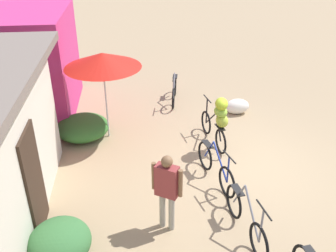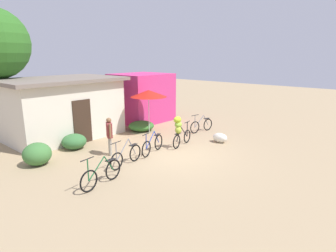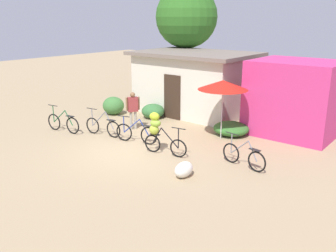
# 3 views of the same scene
# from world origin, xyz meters

# --- Properties ---
(ground_plane) EXTENTS (60.00, 60.00, 0.00)m
(ground_plane) POSITION_xyz_m (0.00, 0.00, 0.00)
(ground_plane) COLOR #9D8663
(building_low) EXTENTS (5.57, 3.89, 2.88)m
(building_low) POSITION_xyz_m (-1.50, 5.89, 1.46)
(building_low) COLOR beige
(building_low) RESTS_ON ground
(shop_pink) EXTENTS (3.20, 2.80, 2.86)m
(shop_pink) POSITION_xyz_m (3.53, 5.50, 1.43)
(shop_pink) COLOR #C73173
(shop_pink) RESTS_ON ground
(tree_behind_building) EXTENTS (3.29, 3.29, 6.10)m
(tree_behind_building) POSITION_xyz_m (-3.50, 7.92, 4.42)
(tree_behind_building) COLOR brown
(tree_behind_building) RESTS_ON ground
(hedge_bush_front_left) EXTENTS (1.02, 0.99, 0.84)m
(hedge_bush_front_left) POSITION_xyz_m (-4.17, 3.06, 0.42)
(hedge_bush_front_left) COLOR #3C7236
(hedge_bush_front_left) RESTS_ON ground
(hedge_bush_front_right) EXTENTS (1.04, 1.03, 0.65)m
(hedge_bush_front_right) POSITION_xyz_m (-2.26, 3.73, 0.33)
(hedge_bush_front_right) COLOR #356A36
(hedge_bush_front_right) RESTS_ON ground
(hedge_bush_mid) EXTENTS (1.39, 1.35, 0.52)m
(hedge_bush_mid) POSITION_xyz_m (1.78, 3.75, 0.26)
(hedge_bush_mid) COLOR #306829
(hedge_bush_mid) RESTS_ON ground
(market_umbrella) EXTENTS (1.84, 1.84, 2.24)m
(market_umbrella) POSITION_xyz_m (1.71, 3.09, 2.06)
(market_umbrella) COLOR beige
(market_umbrella) RESTS_ON ground
(bicycle_leftmost) EXTENTS (1.70, 0.30, 1.04)m
(bicycle_leftmost) POSITION_xyz_m (-3.67, -0.13, 0.37)
(bicycle_leftmost) COLOR black
(bicycle_leftmost) RESTS_ON ground
(bicycle_near_pile) EXTENTS (1.68, 0.31, 1.03)m
(bicycle_near_pile) POSITION_xyz_m (-2.07, 0.55, 0.36)
(bicycle_near_pile) COLOR black
(bicycle_near_pile) RESTS_ON ground
(bicycle_center_loaded) EXTENTS (1.65, 0.48, 0.96)m
(bicycle_center_loaded) POSITION_xyz_m (-0.47, 0.75, 0.36)
(bicycle_center_loaded) COLOR black
(bicycle_center_loaded) RESTS_ON ground
(bicycle_by_shop) EXTENTS (1.59, 0.45, 1.41)m
(bicycle_by_shop) POSITION_xyz_m (0.87, 0.42, 0.82)
(bicycle_by_shop) COLOR black
(bicycle_by_shop) RESTS_ON ground
(bicycle_rightmost) EXTENTS (1.60, 0.33, 0.98)m
(bicycle_rightmost) POSITION_xyz_m (3.66, 1.16, 0.35)
(bicycle_rightmost) COLOR black
(bicycle_rightmost) RESTS_ON ground
(produce_sack) EXTENTS (0.49, 0.73, 0.44)m
(produce_sack) POSITION_xyz_m (2.67, -0.56, 0.22)
(produce_sack) COLOR silver
(produce_sack) RESTS_ON ground
(person_vendor) EXTENTS (0.38, 0.51, 1.55)m
(person_vendor) POSITION_xyz_m (-1.75, 1.91, 0.94)
(person_vendor) COLOR gray
(person_vendor) RESTS_ON ground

